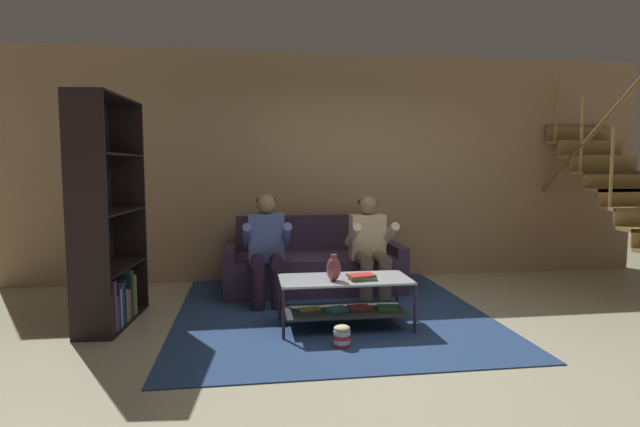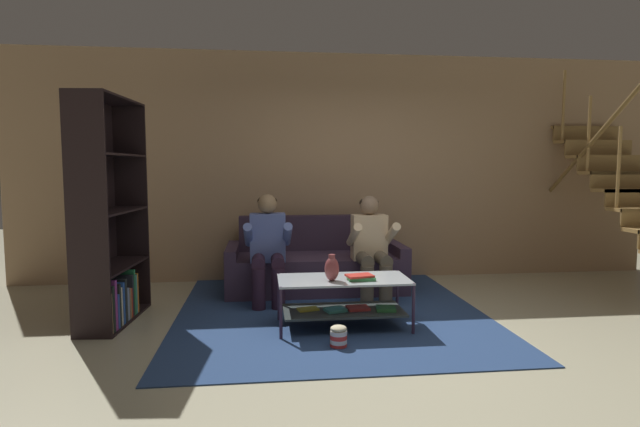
# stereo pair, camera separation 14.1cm
# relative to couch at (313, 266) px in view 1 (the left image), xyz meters

# --- Properties ---
(ground) EXTENTS (16.80, 16.80, 0.00)m
(ground) POSITION_rel_couch_xyz_m (0.45, -1.81, -0.28)
(ground) COLOR #BDB896
(back_partition) EXTENTS (8.40, 0.12, 2.90)m
(back_partition) POSITION_rel_couch_xyz_m (0.45, 0.65, 1.17)
(back_partition) COLOR tan
(back_partition) RESTS_ON ground
(staircase_run) EXTENTS (0.93, 2.70, 2.93)m
(staircase_run) POSITION_rel_couch_xyz_m (3.69, -0.61, 0.84)
(staircase_run) COLOR #AB8348
(staircase_run) RESTS_ON ground
(couch) EXTENTS (2.06, 0.89, 0.86)m
(couch) POSITION_rel_couch_xyz_m (0.00, 0.00, 0.00)
(couch) COLOR #403046
(couch) RESTS_ON ground
(person_seated_left) EXTENTS (0.50, 0.58, 1.17)m
(person_seated_left) POSITION_rel_couch_xyz_m (-0.56, -0.53, 0.35)
(person_seated_left) COLOR #2E1C2E
(person_seated_left) RESTS_ON ground
(person_seated_right) EXTENTS (0.50, 0.58, 1.14)m
(person_seated_right) POSITION_rel_couch_xyz_m (0.56, -0.53, 0.34)
(person_seated_right) COLOR brown
(person_seated_right) RESTS_ON ground
(coffee_table) EXTENTS (1.18, 0.56, 0.46)m
(coffee_table) POSITION_rel_couch_xyz_m (0.11, -1.46, 0.01)
(coffee_table) COLOR silver
(coffee_table) RESTS_ON ground
(area_rug) EXTENTS (3.01, 3.40, 0.01)m
(area_rug) POSITION_rel_couch_xyz_m (0.05, -0.85, -0.28)
(area_rug) COLOR navy
(area_rug) RESTS_ON ground
(vase) EXTENTS (0.13, 0.13, 0.24)m
(vase) POSITION_rel_couch_xyz_m (-0.01, -1.54, 0.28)
(vase) COLOR brown
(vase) RESTS_ON coffee_table
(book_stack) EXTENTS (0.26, 0.20, 0.05)m
(book_stack) POSITION_rel_couch_xyz_m (0.25, -1.53, 0.19)
(book_stack) COLOR #3B904D
(book_stack) RESTS_ON coffee_table
(bookshelf) EXTENTS (0.44, 1.08, 2.09)m
(bookshelf) POSITION_rel_couch_xyz_m (-2.06, -1.05, 0.46)
(bookshelf) COLOR black
(bookshelf) RESTS_ON ground
(popcorn_tub) EXTENTS (0.14, 0.14, 0.18)m
(popcorn_tub) POSITION_rel_couch_xyz_m (-0.01, -1.95, -0.19)
(popcorn_tub) COLOR red
(popcorn_tub) RESTS_ON ground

